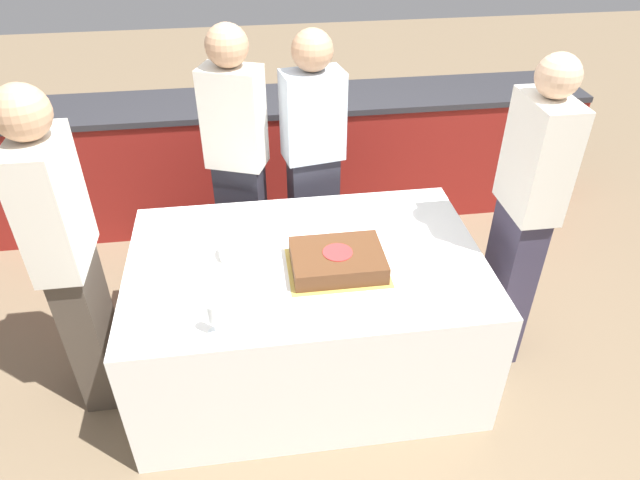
% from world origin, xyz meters
% --- Properties ---
extents(ground_plane, '(14.00, 14.00, 0.00)m').
position_xyz_m(ground_plane, '(0.00, 0.00, 0.00)').
color(ground_plane, '#7A664C').
extents(back_counter, '(4.40, 0.58, 0.92)m').
position_xyz_m(back_counter, '(0.00, 1.64, 0.46)').
color(back_counter, maroon).
rests_on(back_counter, ground_plane).
extents(dining_table, '(1.72, 1.12, 0.75)m').
position_xyz_m(dining_table, '(0.00, 0.00, 0.38)').
color(dining_table, white).
rests_on(dining_table, ground_plane).
extents(cake, '(0.47, 0.36, 0.10)m').
position_xyz_m(cake, '(0.14, -0.10, 0.80)').
color(cake, gold).
rests_on(cake, dining_table).
extents(plate_stack, '(0.20, 0.20, 0.06)m').
position_xyz_m(plate_stack, '(-0.32, 0.07, 0.78)').
color(plate_stack, white).
rests_on(plate_stack, dining_table).
extents(wine_glass, '(0.06, 0.06, 0.15)m').
position_xyz_m(wine_glass, '(-0.43, -0.45, 0.85)').
color(wine_glass, white).
rests_on(wine_glass, dining_table).
extents(side_plate_near_cake, '(0.17, 0.17, 0.00)m').
position_xyz_m(side_plate_near_cake, '(0.23, 0.23, 0.75)').
color(side_plate_near_cake, white).
rests_on(side_plate_near_cake, dining_table).
extents(side_plate_right_edge, '(0.17, 0.17, 0.00)m').
position_xyz_m(side_plate_right_edge, '(0.65, 0.00, 0.75)').
color(side_plate_right_edge, white).
rests_on(side_plate_right_edge, dining_table).
extents(person_cutting_cake, '(0.37, 0.26, 1.62)m').
position_xyz_m(person_cutting_cake, '(0.14, 0.78, 0.86)').
color(person_cutting_cake, '#282833').
rests_on(person_cutting_cake, ground_plane).
extents(person_seated_left, '(0.23, 0.39, 1.68)m').
position_xyz_m(person_seated_left, '(-1.08, 0.00, 0.88)').
color(person_seated_left, '#4C4238').
rests_on(person_seated_left, ground_plane).
extents(person_seated_right, '(0.20, 0.35, 1.70)m').
position_xyz_m(person_seated_right, '(1.08, 0.00, 0.88)').
color(person_seated_right, '#383347').
rests_on(person_seated_right, ground_plane).
extents(person_standing_back, '(0.37, 0.30, 1.66)m').
position_xyz_m(person_standing_back, '(-0.30, 0.78, 0.89)').
color(person_standing_back, '#282833').
rests_on(person_standing_back, ground_plane).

